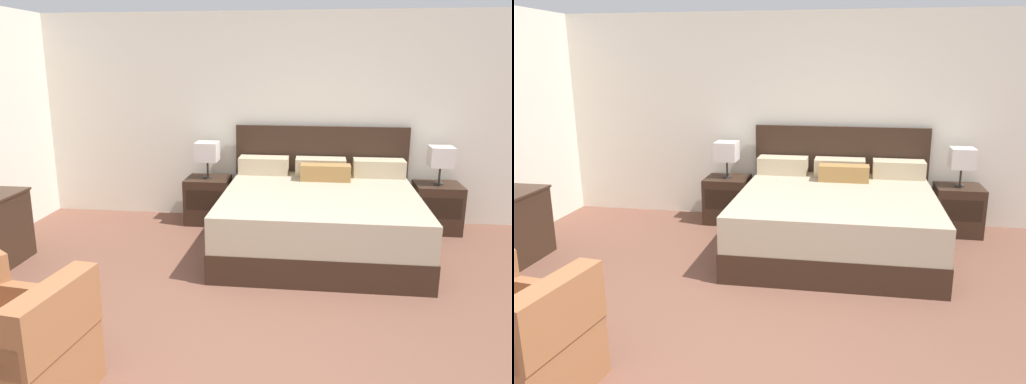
# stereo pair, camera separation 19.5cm
# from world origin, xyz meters

# --- Properties ---
(wall_back) EXTENTS (7.00, 0.06, 2.50)m
(wall_back) POSITION_xyz_m (0.00, 3.71, 1.25)
(wall_back) COLOR silver
(wall_back) RESTS_ON ground
(bed) EXTENTS (2.08, 2.07, 1.17)m
(bed) POSITION_xyz_m (0.58, 2.66, 0.34)
(bed) COLOR #332116
(bed) RESTS_ON ground
(nightstand_left) EXTENTS (0.52, 0.48, 0.55)m
(nightstand_left) POSITION_xyz_m (-0.78, 3.38, 0.28)
(nightstand_left) COLOR #332116
(nightstand_left) RESTS_ON ground
(nightstand_right) EXTENTS (0.52, 0.48, 0.55)m
(nightstand_right) POSITION_xyz_m (1.93, 3.38, 0.28)
(nightstand_right) COLOR #332116
(nightstand_right) RESTS_ON ground
(table_lamp_left) EXTENTS (0.26, 0.26, 0.44)m
(table_lamp_left) POSITION_xyz_m (-0.78, 3.38, 0.87)
(table_lamp_left) COLOR #332D28
(table_lamp_left) RESTS_ON nightstand_left
(table_lamp_right) EXTENTS (0.26, 0.26, 0.44)m
(table_lamp_right) POSITION_xyz_m (1.93, 3.38, 0.87)
(table_lamp_right) COLOR #332D28
(table_lamp_right) RESTS_ON nightstand_right
(armchair_companion) EXTENTS (0.77, 0.76, 0.76)m
(armchair_companion) POSITION_xyz_m (-1.08, -0.09, 0.28)
(armchair_companion) COLOR #935B38
(armchair_companion) RESTS_ON ground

